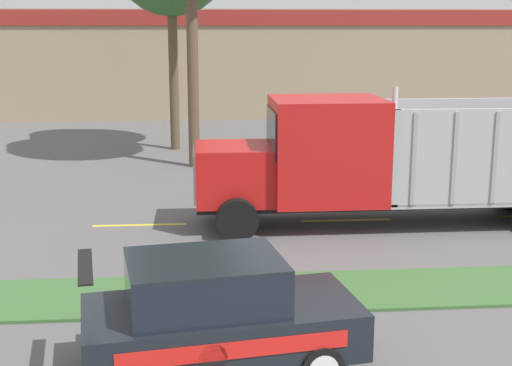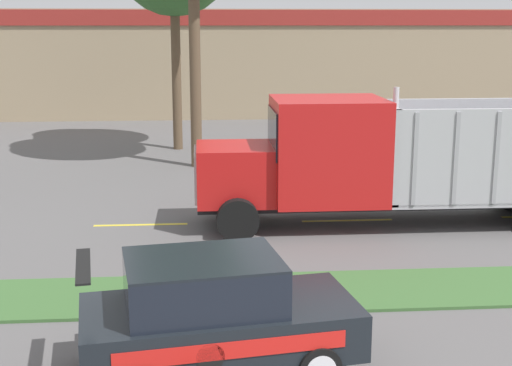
# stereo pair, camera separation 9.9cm
# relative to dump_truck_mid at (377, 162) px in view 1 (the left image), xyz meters

# --- Properties ---
(grass_verge) EXTENTS (120.00, 2.07, 0.06)m
(grass_verge) POSITION_rel_dump_truck_mid_xyz_m (-1.84, -4.68, -1.59)
(grass_verge) COLOR #3D6633
(grass_verge) RESTS_ON ground_plane
(centre_line_4) EXTENTS (2.40, 0.14, 0.01)m
(centre_line_4) POSITION_rel_dump_truck_mid_xyz_m (-6.08, 0.36, -1.61)
(centre_line_4) COLOR yellow
(centre_line_4) RESTS_ON ground_plane
(centre_line_5) EXTENTS (2.40, 0.14, 0.01)m
(centre_line_5) POSITION_rel_dump_truck_mid_xyz_m (-0.68, 0.36, -1.61)
(centre_line_5) COLOR yellow
(centre_line_5) RESTS_ON ground_plane
(dump_truck_mid) EXTENTS (11.71, 2.72, 3.60)m
(dump_truck_mid) POSITION_rel_dump_truck_mid_xyz_m (0.00, 0.00, 0.00)
(dump_truck_mid) COLOR black
(dump_truck_mid) RESTS_ON ground_plane
(rally_car) EXTENTS (4.29, 2.49, 1.80)m
(rally_car) POSITION_rel_dump_truck_mid_xyz_m (-4.33, -7.64, -0.72)
(rally_car) COLOR black
(rally_car) RESTS_ON ground_plane
(store_building_backdrop) EXTENTS (41.09, 12.10, 5.81)m
(store_building_backdrop) POSITION_rel_dump_truck_mid_xyz_m (-5.01, 26.57, 1.29)
(store_building_backdrop) COLOR #9E896B
(store_building_backdrop) RESTS_ON ground_plane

